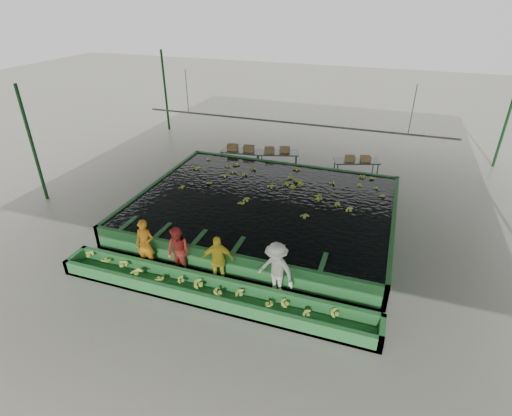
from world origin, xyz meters
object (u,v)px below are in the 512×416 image
(worker_a, at_px, (145,244))
(box_stack_left, at_px, (241,151))
(packing_table_mid, at_px, (277,161))
(worker_b, at_px, (178,252))
(box_stack_mid, at_px, (277,152))
(flotation_tank, at_px, (264,209))
(packing_table_right, at_px, (355,170))
(worker_d, at_px, (276,270))
(worker_c, at_px, (217,260))
(packing_table_left, at_px, (242,159))
(sorting_trough, at_px, (211,292))
(box_stack_right, at_px, (357,161))

(worker_a, distance_m, box_stack_left, 8.89)
(packing_table_mid, bearing_deg, worker_b, -93.28)
(worker_a, bearing_deg, worker_b, -7.26)
(worker_b, relative_size, box_stack_mid, 1.34)
(flotation_tank, distance_m, worker_a, 5.09)
(packing_table_mid, distance_m, packing_table_right, 3.94)
(worker_d, bearing_deg, worker_c, -162.22)
(flotation_tank, distance_m, box_stack_mid, 5.01)
(worker_a, bearing_deg, worker_c, -7.26)
(packing_table_right, xyz_separation_m, box_stack_left, (-5.76, -0.58, 0.48))
(packing_table_left, bearing_deg, flotation_tank, -59.56)
(packing_table_left, relative_size, box_stack_mid, 1.67)
(worker_a, xyz_separation_m, packing_table_right, (5.68, 9.46, -0.38))
(sorting_trough, bearing_deg, worker_a, 163.47)
(worker_c, distance_m, packing_table_right, 9.96)
(flotation_tank, distance_m, sorting_trough, 5.10)
(flotation_tank, bearing_deg, packing_table_mid, 100.89)
(worker_b, bearing_deg, sorting_trough, -16.80)
(worker_c, distance_m, packing_table_mid, 9.28)
(worker_d, xyz_separation_m, packing_table_left, (-4.49, 8.92, -0.45))
(sorting_trough, distance_m, worker_c, 1.01)
(flotation_tank, bearing_deg, box_stack_left, 121.20)
(worker_b, distance_m, box_stack_mid, 9.21)
(worker_a, bearing_deg, box_stack_right, 51.37)
(sorting_trough, height_order, worker_b, worker_b)
(worker_b, bearing_deg, box_stack_left, 109.96)
(packing_table_left, height_order, packing_table_mid, packing_table_mid)
(flotation_tank, distance_m, packing_table_mid, 5.02)
(worker_d, bearing_deg, box_stack_right, 100.15)
(worker_c, distance_m, box_stack_right, 9.91)
(box_stack_left, xyz_separation_m, box_stack_right, (5.81, 0.51, 0.01))
(worker_b, distance_m, packing_table_mid, 9.25)
(flotation_tank, height_order, box_stack_right, box_stack_right)
(packing_table_mid, distance_m, box_stack_left, 1.92)
(worker_d, relative_size, packing_table_right, 0.87)
(worker_c, bearing_deg, worker_a, 158.64)
(worker_b, bearing_deg, box_stack_mid, 98.24)
(worker_b, relative_size, box_stack_left, 1.24)
(worker_d, bearing_deg, sorting_trough, -137.97)
(sorting_trough, relative_size, worker_b, 5.90)
(flotation_tank, xyz_separation_m, sorting_trough, (0.00, -5.10, -0.20))
(worker_a, distance_m, packing_table_left, 8.93)
(box_stack_right, bearing_deg, packing_table_mid, -177.65)
(flotation_tank, xyz_separation_m, worker_b, (-1.48, -4.30, 0.40))
(worker_a, relative_size, packing_table_mid, 0.80)
(worker_b, bearing_deg, flotation_tank, 82.67)
(box_stack_left, distance_m, box_stack_mid, 1.87)
(worker_b, bearing_deg, packing_table_left, 109.54)
(worker_c, xyz_separation_m, worker_d, (1.89, 0.00, 0.08))
(flotation_tank, relative_size, sorting_trough, 1.00)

